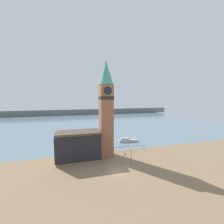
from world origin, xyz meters
name	(u,v)px	position (x,y,z in m)	size (l,w,h in m)	color
ground_plane	(118,172)	(0.00, 0.00, 0.00)	(160.00, 160.00, 0.00)	#846B4C
water	(85,121)	(0.00, 72.58, 0.00)	(160.00, 120.00, 0.00)	slate
far_shoreline	(81,112)	(0.00, 112.58, 2.50)	(180.00, 3.00, 5.00)	slate
pier_railing	(129,147)	(7.81, 12.33, 0.95)	(10.76, 0.08, 1.09)	#333338
clock_tower	(106,106)	(-0.28, 9.80, 13.99)	(3.96, 3.96, 26.31)	#935B42
pier_building	(78,145)	(-8.08, 9.31, 3.79)	(11.33, 6.17, 7.53)	tan
boat_near	(127,140)	(10.24, 20.03, 0.61)	(6.87, 2.58, 1.57)	#B7B2A8
mooring_bollard_near	(125,154)	(4.87, 8.54, 0.45)	(0.34, 0.34, 0.83)	brown
lamp_post	(131,154)	(4.11, 2.41, 2.75)	(0.32, 0.32, 3.94)	black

